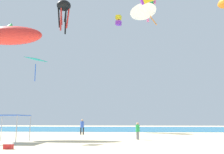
{
  "coord_description": "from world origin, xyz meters",
  "views": [
    {
      "loc": [
        2.18,
        -18.61,
        1.94
      ],
      "look_at": [
        0.02,
        14.21,
        7.44
      ],
      "focal_mm": 40.23,
      "sensor_mm": 36.0,
      "label": 1
    }
  ],
  "objects_px": {
    "canopy_tent": "(9,116)",
    "kite_inflatable_red": "(10,35)",
    "kite_box_yellow": "(118,20)",
    "kite_delta_white": "(143,10)",
    "person_leftmost": "(138,129)",
    "kite_octopus_black": "(64,7)",
    "cooler_box": "(8,146)",
    "person_near_tent": "(82,126)",
    "kite_diamond_teal": "(36,61)"
  },
  "relations": [
    {
      "from": "person_leftmost",
      "to": "kite_delta_white",
      "type": "distance_m",
      "value": 14.22
    },
    {
      "from": "kite_diamond_teal",
      "to": "person_near_tent",
      "type": "bearing_deg",
      "value": -176.75
    },
    {
      "from": "kite_box_yellow",
      "to": "kite_inflatable_red",
      "type": "height_order",
      "value": "kite_box_yellow"
    },
    {
      "from": "person_leftmost",
      "to": "kite_delta_white",
      "type": "xyz_separation_m",
      "value": [
        0.97,
        3.64,
        13.71
      ]
    },
    {
      "from": "kite_octopus_black",
      "to": "cooler_box",
      "type": "bearing_deg",
      "value": -34.52
    },
    {
      "from": "kite_box_yellow",
      "to": "kite_delta_white",
      "type": "relative_size",
      "value": 0.46
    },
    {
      "from": "canopy_tent",
      "to": "kite_diamond_teal",
      "type": "bearing_deg",
      "value": 60.78
    },
    {
      "from": "canopy_tent",
      "to": "cooler_box",
      "type": "distance_m",
      "value": 5.29
    },
    {
      "from": "kite_box_yellow",
      "to": "kite_octopus_black",
      "type": "bearing_deg",
      "value": 103.24
    },
    {
      "from": "cooler_box",
      "to": "kite_octopus_black",
      "type": "distance_m",
      "value": 37.05
    },
    {
      "from": "person_near_tent",
      "to": "kite_octopus_black",
      "type": "height_order",
      "value": "kite_octopus_black"
    },
    {
      "from": "canopy_tent",
      "to": "kite_box_yellow",
      "type": "bearing_deg",
      "value": 69.86
    },
    {
      "from": "cooler_box",
      "to": "person_near_tent",
      "type": "bearing_deg",
      "value": 82.45
    },
    {
      "from": "person_near_tent",
      "to": "kite_octopus_black",
      "type": "distance_m",
      "value": 26.71
    },
    {
      "from": "kite_delta_white",
      "to": "kite_inflatable_red",
      "type": "height_order",
      "value": "kite_delta_white"
    },
    {
      "from": "kite_inflatable_red",
      "to": "kite_delta_white",
      "type": "bearing_deg",
      "value": -179.65
    },
    {
      "from": "canopy_tent",
      "to": "kite_delta_white",
      "type": "height_order",
      "value": "kite_delta_white"
    },
    {
      "from": "person_near_tent",
      "to": "person_leftmost",
      "type": "xyz_separation_m",
      "value": [
        6.66,
        -7.14,
        -0.17
      ]
    },
    {
      "from": "kite_delta_white",
      "to": "kite_inflatable_red",
      "type": "bearing_deg",
      "value": -25.12
    },
    {
      "from": "person_leftmost",
      "to": "cooler_box",
      "type": "distance_m",
      "value": 11.89
    },
    {
      "from": "kite_delta_white",
      "to": "kite_box_yellow",
      "type": "bearing_deg",
      "value": -104.5
    },
    {
      "from": "kite_octopus_black",
      "to": "kite_delta_white",
      "type": "bearing_deg",
      "value": -3.46
    },
    {
      "from": "canopy_tent",
      "to": "person_leftmost",
      "type": "distance_m",
      "value": 11.56
    },
    {
      "from": "kite_inflatable_red",
      "to": "kite_octopus_black",
      "type": "bearing_deg",
      "value": -96.78
    },
    {
      "from": "canopy_tent",
      "to": "kite_delta_white",
      "type": "xyz_separation_m",
      "value": [
        11.86,
        7.35,
        12.52
      ]
    },
    {
      "from": "person_leftmost",
      "to": "kite_box_yellow",
      "type": "bearing_deg",
      "value": -19.48
    },
    {
      "from": "canopy_tent",
      "to": "cooler_box",
      "type": "height_order",
      "value": "canopy_tent"
    },
    {
      "from": "person_leftmost",
      "to": "cooler_box",
      "type": "bearing_deg",
      "value": 106.02
    },
    {
      "from": "canopy_tent",
      "to": "kite_inflatable_red",
      "type": "bearing_deg",
      "value": 119.54
    },
    {
      "from": "kite_delta_white",
      "to": "kite_inflatable_red",
      "type": "xyz_separation_m",
      "value": [
        -15.7,
        -0.57,
        -2.97
      ]
    },
    {
      "from": "kite_octopus_black",
      "to": "kite_box_yellow",
      "type": "distance_m",
      "value": 11.32
    },
    {
      "from": "cooler_box",
      "to": "kite_box_yellow",
      "type": "height_order",
      "value": "kite_box_yellow"
    },
    {
      "from": "canopy_tent",
      "to": "kite_inflatable_red",
      "type": "distance_m",
      "value": 12.33
    },
    {
      "from": "person_near_tent",
      "to": "kite_octopus_black",
      "type": "xyz_separation_m",
      "value": [
        -6.52,
        13.36,
        22.19
      ]
    },
    {
      "from": "kite_octopus_black",
      "to": "kite_diamond_teal",
      "type": "bearing_deg",
      "value": -34.43
    },
    {
      "from": "cooler_box",
      "to": "kite_inflatable_red",
      "type": "xyz_separation_m",
      "value": [
        -6.05,
        11.17,
        11.51
      ]
    },
    {
      "from": "person_leftmost",
      "to": "kite_octopus_black",
      "type": "height_order",
      "value": "kite_octopus_black"
    },
    {
      "from": "cooler_box",
      "to": "kite_inflatable_red",
      "type": "height_order",
      "value": "kite_inflatable_red"
    },
    {
      "from": "canopy_tent",
      "to": "person_near_tent",
      "type": "height_order",
      "value": "canopy_tent"
    },
    {
      "from": "canopy_tent",
      "to": "cooler_box",
      "type": "relative_size",
      "value": 4.89
    },
    {
      "from": "kite_diamond_teal",
      "to": "kite_inflatable_red",
      "type": "height_order",
      "value": "kite_inflatable_red"
    },
    {
      "from": "person_near_tent",
      "to": "kite_delta_white",
      "type": "relative_size",
      "value": 0.45
    },
    {
      "from": "kite_diamond_teal",
      "to": "kite_box_yellow",
      "type": "relative_size",
      "value": 1.21
    },
    {
      "from": "canopy_tent",
      "to": "kite_box_yellow",
      "type": "distance_m",
      "value": 30.04
    },
    {
      "from": "canopy_tent",
      "to": "kite_inflatable_red",
      "type": "relative_size",
      "value": 0.36
    },
    {
      "from": "cooler_box",
      "to": "person_leftmost",
      "type": "bearing_deg",
      "value": 43.0
    },
    {
      "from": "canopy_tent",
      "to": "kite_diamond_teal",
      "type": "distance_m",
      "value": 5.87
    },
    {
      "from": "canopy_tent",
      "to": "kite_octopus_black",
      "type": "bearing_deg",
      "value": 95.42
    },
    {
      "from": "kite_delta_white",
      "to": "canopy_tent",
      "type": "bearing_deg",
      "value": 4.61
    },
    {
      "from": "person_leftmost",
      "to": "kite_octopus_black",
      "type": "bearing_deg",
      "value": 5.77
    }
  ]
}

